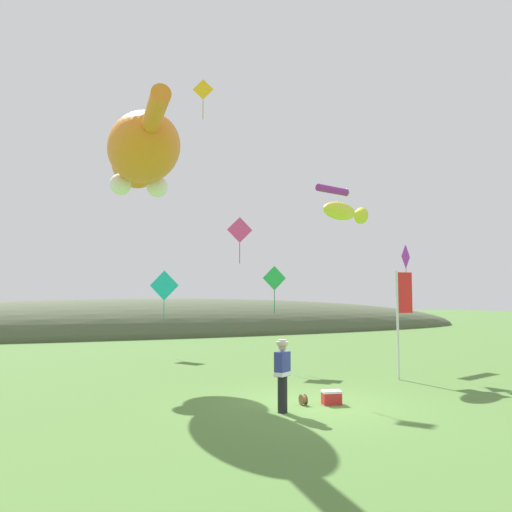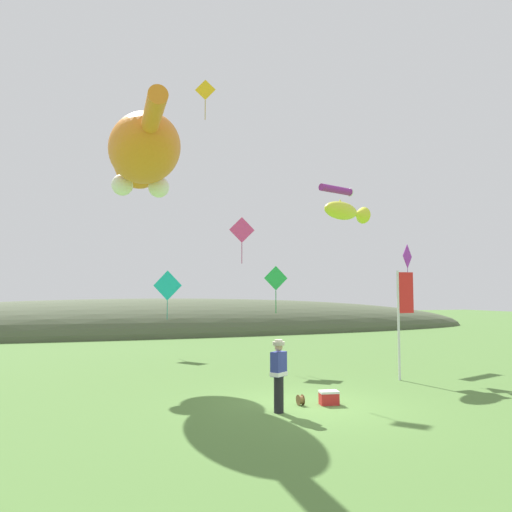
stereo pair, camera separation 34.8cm
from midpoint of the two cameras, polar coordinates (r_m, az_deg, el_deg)
ground_plane at (r=13.59m, az=5.53°, el=-16.67°), size 120.00×120.00×0.00m
distant_hill_ridge at (r=38.76m, az=-12.26°, el=-8.51°), size 56.19×12.13×5.05m
festival_attendant at (r=12.63m, az=2.23°, el=-13.24°), size 0.49×0.45×1.77m
kite_spool at (r=13.61m, az=4.66°, el=-16.06°), size 0.14×0.28×0.28m
picnic_cooler at (r=13.78m, az=7.88°, el=-15.71°), size 0.54×0.41×0.36m
festival_banner_pole at (r=17.87m, az=15.74°, el=-5.75°), size 0.66×0.08×3.69m
kite_giant_cat at (r=19.11m, az=-13.42°, el=11.27°), size 2.74×8.85×2.68m
kite_fish_windsock at (r=20.23m, az=9.48°, el=5.02°), size 2.66×1.80×0.81m
kite_tube_streamer at (r=25.45m, az=8.42°, el=7.46°), size 2.13×1.02×0.44m
kite_diamond_pink at (r=21.68m, az=-2.33°, el=2.95°), size 1.12×0.15×2.03m
kite_diamond_green at (r=19.79m, az=1.61°, el=-2.62°), size 0.98×0.07×1.88m
kite_diamond_gold at (r=23.38m, az=-6.51°, el=18.33°), size 0.86×0.37×1.82m
kite_diamond_violet at (r=19.05m, az=16.24°, el=-0.14°), size 0.74×0.49×1.78m
kite_diamond_teal at (r=24.22m, az=-10.85°, el=-3.36°), size 1.24×0.75×2.34m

